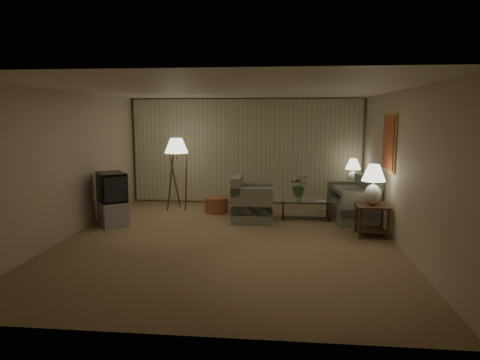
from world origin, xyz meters
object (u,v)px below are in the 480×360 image
Objects in this scene: coffee_table at (306,206)px; ottoman at (216,205)px; table_lamp_near at (373,181)px; side_table_far at (352,193)px; tv_cabinet at (113,213)px; table_lamp_far at (353,169)px; side_table_near at (372,214)px; sofa at (352,203)px; floor_lamp at (177,173)px; vase at (299,197)px; crt_tv at (112,187)px; armchair at (252,203)px.

coffee_table is 2.05× the size of ottoman.
side_table_far is at bearing 90.00° from table_lamp_near.
coffee_table is at bearing 67.98° from tv_cabinet.
table_lamp_far is at bearing 90.00° from table_lamp_near.
side_table_far is 0.64× the size of tv_cabinet.
table_lamp_near reaches higher than side_table_near.
floor_lamp reaches higher than sofa.
ottoman is 1.97m from vase.
sofa is at bearing -5.57° from ottoman.
vase reaches higher than coffee_table.
floor_lamp is at bearing 112.73° from crt_tv.
table_lamp_far is (-0.00, 2.38, 0.56)m from side_table_near.
table_lamp_far is at bearing 40.48° from vase.
sofa is 2.06× the size of crt_tv.
side_table_far is at bearing 76.57° from tv_cabinet.
tv_cabinet is at bearing 176.49° from side_table_near.
side_table_far is at bearing 40.48° from vase.
sofa is 5.17m from crt_tv.
armchair is 0.86× the size of coffee_table.
crt_tv is 0.50× the size of floor_lamp.
armchair is 1.16m from ottoman.
table_lamp_far is 5.64m from tv_cabinet.
coffee_table is 2.09m from ottoman.
table_lamp_near reaches higher than crt_tv.
sofa is 12.45× the size of vase.
armchair is at bearing 67.40° from tv_cabinet.
floor_lamp reaches higher than table_lamp_near.
ottoman is (0.99, -0.23, -0.72)m from floor_lamp.
sofa is at bearing -81.38° from armchair.
side_table_far is 1.10× the size of ottoman.
coffee_table is at bearing -89.25° from sofa.
crt_tv is at bearing 0.00° from tv_cabinet.
side_table_near is at bearing -114.02° from armchair.
table_lamp_near is at bearing -90.00° from table_lamp_far.
crt_tv is at bearing -166.99° from coffee_table.
coffee_table is at bearing -136.09° from table_lamp_far.
tv_cabinet is (-5.20, 0.32, -0.80)m from table_lamp_near.
coffee_table is (-1.17, -1.13, -0.12)m from side_table_far.
side_table_far is at bearing 76.57° from crt_tv.
vase is at bearing 136.59° from table_lamp_near.
crt_tv reaches higher than tv_cabinet.
floor_lamp is (-4.06, 0.53, 0.54)m from sofa.
sofa is 1.88× the size of tv_cabinet.
side_table_near is at bearing 51.46° from crt_tv.
side_table_far is 1.74m from vase.
side_table_near is (2.33, -0.95, 0.03)m from armchair.
crt_tv is (-5.20, 0.32, 0.38)m from side_table_near.
coffee_table is 1.20× the size of tv_cabinet.
side_table_near is 5.22m from crt_tv.
floor_lamp reaches higher than side_table_far.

